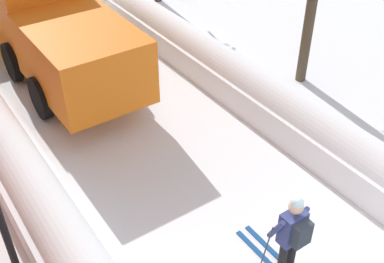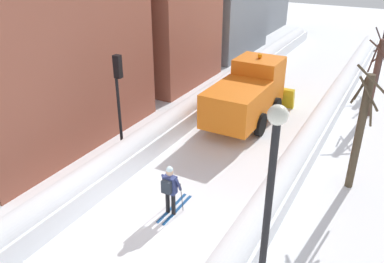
{
  "view_description": "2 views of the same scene",
  "coord_description": "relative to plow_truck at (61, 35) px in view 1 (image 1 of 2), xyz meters",
  "views": [
    {
      "loc": [
        -4.2,
        -2.67,
        6.99
      ],
      "look_at": [
        0.22,
        3.78,
        1.12
      ],
      "focal_mm": 44.95,
      "sensor_mm": 36.0,
      "label": 1
    },
    {
      "loc": [
        5.87,
        -8.2,
        8.25
      ],
      "look_at": [
        -0.71,
        3.64,
        1.6
      ],
      "focal_mm": 36.92,
      "sensor_mm": 36.0,
      "label": 2
    }
  ],
  "objects": [
    {
      "name": "ground_plane",
      "position": [
        0.49,
        1.2,
        -1.48
      ],
      "size": [
        80.0,
        80.0,
        0.0
      ],
      "primitive_type": "plane",
      "color": "white"
    },
    {
      "name": "snowbank_right",
      "position": [
        3.44,
        1.2,
        -0.94
      ],
      "size": [
        1.1,
        36.0,
        1.17
      ],
      "color": "white",
      "rests_on": "ground"
    },
    {
      "name": "plow_truck",
      "position": [
        0.0,
        0.0,
        0.0
      ],
      "size": [
        3.2,
        5.98,
        3.12
      ],
      "color": "orange",
      "rests_on": "ground"
    },
    {
      "name": "skier",
      "position": [
        0.59,
        -8.06,
        -0.48
      ],
      "size": [
        0.62,
        1.8,
        1.81
      ],
      "color": "black",
      "rests_on": "ground"
    },
    {
      "name": "bare_tree_near",
      "position": [
        5.49,
        -3.49,
        0.84
      ],
      "size": [
        1.14,
        1.13,
        4.74
      ],
      "color": "#493C2C",
      "rests_on": "ground"
    }
  ]
}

